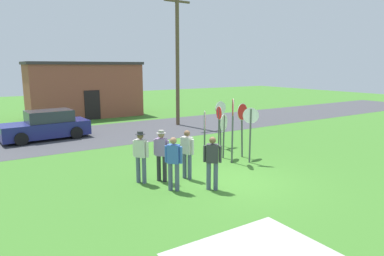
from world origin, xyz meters
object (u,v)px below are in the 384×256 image
Objects in this scene: utility_pole at (177,57)px; stop_sign_nearest at (220,116)px; stop_sign_low_front at (224,128)px; stop_sign_leaning_left at (242,121)px; person_near_signs at (174,161)px; stop_sign_tallest at (250,126)px; person_in_teal at (187,152)px; person_in_blue at (141,154)px; person_in_dark_shirt at (161,153)px; stop_sign_rear_right at (205,125)px; stop_sign_rear_left at (233,120)px; person_on_left at (212,160)px; stop_sign_far_back at (219,120)px; parked_car_on_street at (46,126)px.

stop_sign_nearest is at bearing -101.76° from utility_pole.
stop_sign_low_front is (-2.53, -8.07, -3.09)m from utility_pole.
person_near_signs is (-4.39, -1.88, -0.60)m from stop_sign_leaning_left.
stop_sign_tallest is 1.31× the size of person_in_teal.
stop_sign_leaning_left is at bearing 7.89° from person_in_blue.
person_near_signs is at bearing -95.68° from person_in_dark_shirt.
stop_sign_tallest is 1.27× the size of person_in_dark_shirt.
stop_sign_rear_right is at bearing -111.77° from utility_pole.
person_in_dark_shirt is at bearing -147.08° from stop_sign_rear_right.
stop_sign_rear_left reaches higher than stop_sign_low_front.
person_in_dark_shirt is at bearing -179.05° from stop_sign_tallest.
person_in_teal is at bearing -164.72° from stop_sign_rear_left.
stop_sign_tallest is at bearing -109.92° from stop_sign_leaning_left.
stop_sign_nearest is 5.96m from person_on_left.
person_near_signs is at bearing -121.05° from utility_pole.
person_in_teal is at bearing -135.36° from stop_sign_rear_right.
person_in_blue reaches higher than person_on_left.
person_in_blue is at bearing -154.31° from stop_sign_far_back.
stop_sign_tallest is 4.25m from person_near_signs.
utility_pole is at bearing 78.07° from stop_sign_leaning_left.
stop_sign_far_back is at bearing 65.28° from stop_sign_rear_left.
stop_sign_rear_right is at bearing 25.65° from person_in_blue.
person_in_blue is at bearing 178.06° from stop_sign_tallest.
person_near_signs is 1.00× the size of person_on_left.
utility_pole is 7.43m from stop_sign_far_back.
stop_sign_nearest reaches higher than person_in_dark_shirt.
stop_sign_nearest is 1.83m from stop_sign_rear_right.
stop_sign_rear_left is at bearing 147.73° from stop_sign_tallest.
person_in_dark_shirt is (-4.75, -2.99, -0.47)m from stop_sign_nearest.
person_on_left is (0.10, -1.31, 0.00)m from person_in_teal.
stop_sign_rear_left is 4.11m from person_in_blue.
stop_sign_tallest is at bearing -104.66° from stop_sign_nearest.
stop_sign_nearest is 1.24× the size of person_in_blue.
stop_sign_rear_left is (5.39, -8.79, 1.05)m from parked_car_on_street.
person_in_dark_shirt is 1.03× the size of person_near_signs.
parked_car_on_street is 2.04× the size of stop_sign_nearest.
stop_sign_leaning_left is at bearing -102.46° from stop_sign_nearest.
stop_sign_leaning_left is 4.42m from person_in_dark_shirt.
stop_sign_nearest is at bearing 44.47° from stop_sign_far_back.
stop_sign_rear_right is (-1.22, -0.59, -0.01)m from stop_sign_far_back.
person_on_left is at bearing -143.55° from stop_sign_leaning_left.
stop_sign_tallest is at bearing -32.27° from stop_sign_rear_left.
stop_sign_far_back is 1.18× the size of person_on_left.
stop_sign_tallest reaches higher than person_near_signs.
stop_sign_low_front reaches higher than person_near_signs.
stop_sign_rear_left is at bearing -114.72° from stop_sign_far_back.
person_on_left is (-2.57, -2.73, -0.31)m from stop_sign_low_front.
stop_sign_leaning_left is 0.90m from stop_sign_tallest.
person_on_left is (1.59, -1.79, -0.03)m from person_in_blue.
parked_car_on_street is at bearing 100.56° from person_near_signs.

